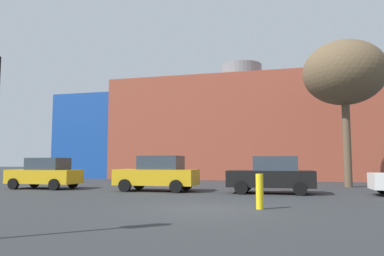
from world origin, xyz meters
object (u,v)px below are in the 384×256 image
parked_car_1 (158,174)px  bollard_yellow_0 (260,191)px  parked_car_2 (272,175)px  parked_car_0 (45,173)px  bare_tree_0 (344,74)px

parked_car_1 → bollard_yellow_0: 8.56m
parked_car_2 → parked_car_0: bearing=0.0°
parked_car_2 → bare_tree_0: size_ratio=0.45×
parked_car_0 → parked_car_1: 6.85m
parked_car_0 → parked_car_1: size_ratio=0.95×
bollard_yellow_0 → bare_tree_0: bearing=70.2°
parked_car_0 → parked_car_2: 12.75m
parked_car_2 → bollard_yellow_0: 6.31m
parked_car_1 → bare_tree_0: size_ratio=0.47×
bare_tree_0 → bollard_yellow_0: (-4.41, -12.26, -6.49)m
bollard_yellow_0 → parked_car_0: bearing=153.5°
parked_car_0 → bollard_yellow_0: 14.12m
parked_car_0 → bare_tree_0: (17.04, 5.96, 6.18)m
parked_car_1 → parked_car_2: 5.91m
parked_car_1 → parked_car_2: bearing=180.0°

